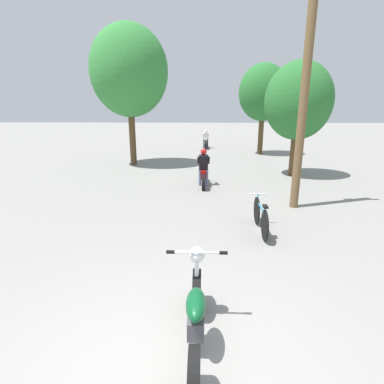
# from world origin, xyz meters

# --- Properties ---
(ground_plane) EXTENTS (120.00, 120.00, 0.00)m
(ground_plane) POSITION_xyz_m (0.00, 0.00, 0.00)
(ground_plane) COLOR gray
(utility_pole) EXTENTS (1.10, 0.24, 7.18)m
(utility_pole) POSITION_xyz_m (3.10, 6.01, 3.68)
(utility_pole) COLOR brown
(utility_pole) RESTS_ON ground
(roadside_tree_right_near) EXTENTS (2.80, 2.52, 4.78)m
(roadside_tree_right_near) POSITION_xyz_m (4.31, 10.47, 3.15)
(roadside_tree_right_near) COLOR #513A23
(roadside_tree_right_near) RESTS_ON ground
(roadside_tree_right_far) EXTENTS (3.00, 2.70, 5.54)m
(roadside_tree_right_far) POSITION_xyz_m (4.05, 16.79, 3.79)
(roadside_tree_right_far) COLOR #513A23
(roadside_tree_right_far) RESTS_ON ground
(roadside_tree_left) EXTENTS (3.80, 3.42, 6.80)m
(roadside_tree_left) POSITION_xyz_m (-3.28, 12.81, 4.60)
(roadside_tree_left) COLOR #513A23
(roadside_tree_left) RESTS_ON ground
(motorcycle_foreground) EXTENTS (0.81, 2.12, 1.07)m
(motorcycle_foreground) POSITION_xyz_m (0.26, 0.41, 0.44)
(motorcycle_foreground) COLOR black
(motorcycle_foreground) RESTS_ON ground
(motorcycle_rider_lead) EXTENTS (0.50, 1.94, 1.41)m
(motorcycle_rider_lead) POSITION_xyz_m (0.37, 8.55, 0.53)
(motorcycle_rider_lead) COLOR black
(motorcycle_rider_lead) RESTS_ON ground
(motorcycle_rider_far) EXTENTS (0.50, 2.14, 1.37)m
(motorcycle_rider_far) POSITION_xyz_m (0.58, 19.72, 0.52)
(motorcycle_rider_far) COLOR black
(motorcycle_rider_far) RESTS_ON ground
(bicycle_parked) EXTENTS (0.44, 1.73, 0.82)m
(bicycle_parked) POSITION_xyz_m (1.73, 4.10, 0.38)
(bicycle_parked) COLOR black
(bicycle_parked) RESTS_ON ground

